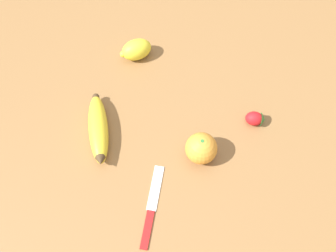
{
  "coord_description": "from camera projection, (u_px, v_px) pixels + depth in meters",
  "views": [
    {
      "loc": [
        0.34,
        0.29,
        0.84
      ],
      "look_at": [
        -0.03,
        0.02,
        0.03
      ],
      "focal_mm": 42.0,
      "sensor_mm": 36.0,
      "label": 1
    }
  ],
  "objects": [
    {
      "name": "paring_knife",
      "position": [
        151.0,
        209.0,
        0.85
      ],
      "size": [
        0.18,
        0.1,
        0.01
      ],
      "rotation": [
        0.0,
        0.0,
        2.04
      ],
      "color": "silver",
      "rests_on": "ground_plane"
    },
    {
      "name": "strawberry",
      "position": [
        256.0,
        119.0,
        0.95
      ],
      "size": [
        0.05,
        0.06,
        0.03
      ],
      "rotation": [
        0.0,
        0.0,
        2.08
      ],
      "color": "red",
      "rests_on": "ground_plane"
    },
    {
      "name": "orange",
      "position": [
        201.0,
        148.0,
        0.89
      ],
      "size": [
        0.07,
        0.07,
        0.07
      ],
      "color": "orange",
      "rests_on": "ground_plane"
    },
    {
      "name": "lemon",
      "position": [
        136.0,
        50.0,
        1.04
      ],
      "size": [
        0.1,
        0.09,
        0.05
      ],
      "rotation": [
        0.0,
        0.0,
        5.77
      ],
      "color": "yellow",
      "rests_on": "ground_plane"
    },
    {
      "name": "banana",
      "position": [
        98.0,
        129.0,
        0.93
      ],
      "size": [
        0.16,
        0.16,
        0.04
      ],
      "rotation": [
        0.0,
        0.0,
        0.8
      ],
      "color": "yellow",
      "rests_on": "ground_plane"
    },
    {
      "name": "ground_plane",
      "position": [
        155.0,
        135.0,
        0.95
      ],
      "size": [
        3.0,
        3.0,
        0.0
      ],
      "primitive_type": "plane",
      "color": "olive"
    }
  ]
}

